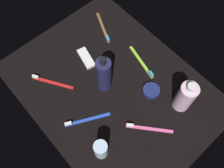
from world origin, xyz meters
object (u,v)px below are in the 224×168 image
Objects in this scene: toothbrush_brown at (104,29)px; toothbrush_blue at (85,120)px; snack_bar_white at (86,58)px; toothbrush_lime at (143,63)px; bodywash_bottle at (185,97)px; lotion_bottle at (104,75)px; cream_tin_left at (151,91)px; deodorant_stick at (101,149)px; toothbrush_red at (50,82)px; toothbrush_pink at (147,128)px.

toothbrush_brown and toothbrush_blue have the same top height.
toothbrush_blue is at bearing 152.82° from snack_bar_white.
toothbrush_blue is (-28.41, 34.21, 0.00)cm from toothbrush_brown.
bodywash_bottle is at bearing 175.48° from toothbrush_lime.
bodywash_bottle is at bearing -147.48° from snack_bar_white.
lotion_bottle reaches higher than toothbrush_brown.
snack_bar_white is at bearing 18.25° from cream_tin_left.
lotion_bottle reaches higher than cream_tin_left.
lotion_bottle is 27.63cm from deodorant_stick.
deodorant_stick is 14.40cm from toothbrush_blue.
toothbrush_lime is at bearing -179.14° from toothbrush_brown.
deodorant_stick is 0.58× the size of toothbrush_brown.
lotion_bottle is 1.29× the size of toothbrush_red.
toothbrush_pink is 15.73cm from cream_tin_left.
toothbrush_lime is 34.73cm from toothbrush_blue.
toothbrush_blue is at bearing 129.71° from toothbrush_brown.
lotion_bottle is 31.60cm from bodywash_bottle.
cream_tin_left is (-36.83, 6.33, 0.41)cm from toothbrush_brown.
cream_tin_left is at bearing -148.75° from snack_bar_white.
toothbrush_red is 18.38cm from snack_bar_white.
toothbrush_red is 0.96× the size of toothbrush_blue.
lotion_bottle is 24.17cm from toothbrush_red.
toothbrush_red is at bearing 99.53° from snack_bar_white.
cream_tin_left reaches higher than snack_bar_white.
toothbrush_lime is 1.07× the size of toothbrush_blue.
toothbrush_lime is at bearing -4.52° from bodywash_bottle.
toothbrush_lime is 25.25cm from toothbrush_brown.
cream_tin_left is (9.71, -12.36, 0.41)cm from toothbrush_pink.
lotion_bottle is 26.02cm from toothbrush_pink.
bodywash_bottle is 39.05cm from toothbrush_blue.
toothbrush_blue is (13.38, -3.11, -4.33)cm from deodorant_stick.
cream_tin_left is at bearing -140.61° from lotion_bottle.
toothbrush_lime and toothbrush_brown have the same top height.
toothbrush_red is at bearing -4.49° from deodorant_stick.
lotion_bottle is 2.96× the size of cream_tin_left.
snack_bar_white is at bearing -3.67° from toothbrush_pink.
toothbrush_pink is 39.59cm from snack_bar_white.
toothbrush_blue is 2.39× the size of cream_tin_left.
lotion_bottle is at bearing 139.81° from toothbrush_brown.
deodorant_stick is (6.70, 35.86, -2.66)cm from bodywash_bottle.
toothbrush_lime is 2.56× the size of cream_tin_left.
toothbrush_blue is (-22.48, -0.30, 0.00)cm from toothbrush_red.
toothbrush_red is 35.01cm from toothbrush_brown.
bodywash_bottle is at bearing -142.18° from toothbrush_red.
lotion_bottle is 1.24× the size of toothbrush_blue.
deodorant_stick is at bearing 75.68° from toothbrush_pink.
toothbrush_red is 0.94× the size of toothbrush_brown.
bodywash_bottle is 49.01cm from toothbrush_brown.
toothbrush_lime is 1.71× the size of snack_bar_white.
toothbrush_lime is at bearing -99.87° from lotion_bottle.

